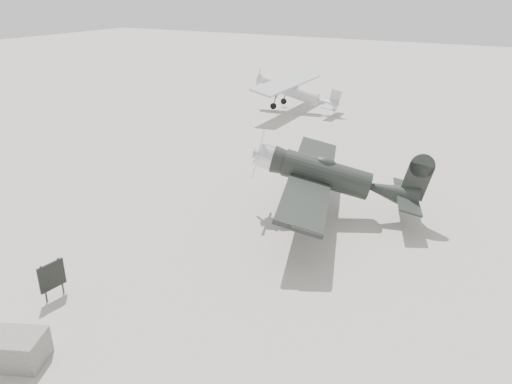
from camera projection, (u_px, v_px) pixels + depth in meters
ground at (218, 225)px, 21.59m from camera, size 160.00×160.00×0.00m
lowwing_monoplane at (334, 177)px, 21.89m from camera, size 7.71×10.56×3.43m
highwing_monoplane at (294, 89)px, 40.51m from camera, size 7.30×10.24×2.92m
equipment_block at (12, 349)px, 13.60m from camera, size 2.02×1.68×0.87m
sign_board at (52, 276)px, 16.29m from camera, size 0.17×0.94×1.35m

